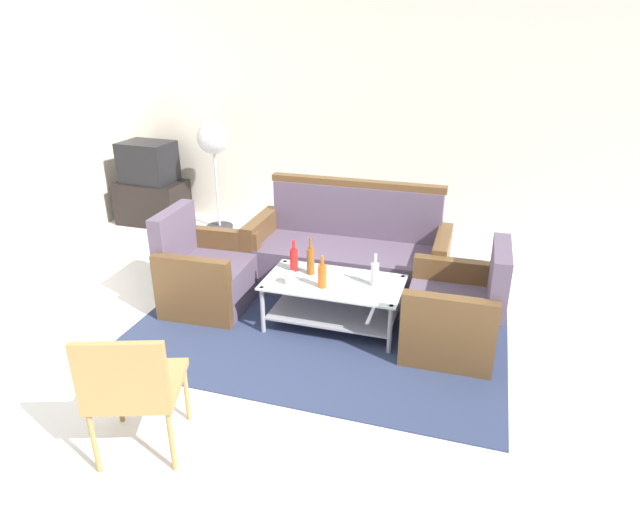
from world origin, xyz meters
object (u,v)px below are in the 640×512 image
(coffee_table, at_px, (333,297))
(wicker_chair, at_px, (132,384))
(couch, at_px, (348,256))
(bottle_orange, at_px, (322,275))
(tv_stand, at_px, (153,202))
(pedestal_fan, at_px, (213,145))
(bottle_red, at_px, (294,259))
(television, at_px, (148,162))
(cup, at_px, (290,278))
(armchair_left, at_px, (206,275))
(bottle_clear, at_px, (375,273))
(armchair_right, at_px, (455,314))
(bottle_brown, at_px, (311,260))

(coffee_table, relative_size, wicker_chair, 1.31)
(couch, xyz_separation_m, bottle_orange, (0.01, -0.86, 0.19))
(tv_stand, bearing_deg, pedestal_fan, 3.31)
(coffee_table, bearing_deg, bottle_red, 163.96)
(coffee_table, bearing_deg, pedestal_fan, 136.82)
(wicker_chair, bearing_deg, television, 102.78)
(television, bearing_deg, cup, 145.45)
(armchair_left, relative_size, bottle_red, 3.18)
(bottle_clear, xyz_separation_m, cup, (-0.64, -0.18, -0.05))
(armchair_left, height_order, television, television)
(armchair_right, bearing_deg, pedestal_fan, 56.42)
(bottle_brown, bearing_deg, wicker_chair, -103.61)
(tv_stand, height_order, wicker_chair, wicker_chair)
(bottle_orange, xyz_separation_m, bottle_brown, (-0.16, 0.20, 0.02))
(armchair_left, bearing_deg, bottle_brown, 90.16)
(armchair_left, distance_m, bottle_clear, 1.50)
(bottle_red, xyz_separation_m, tv_stand, (-2.45, 1.68, -0.25))
(couch, xyz_separation_m, coffee_table, (0.07, -0.74, -0.04))
(armchair_right, height_order, wicker_chair, armchair_right)
(couch, xyz_separation_m, wicker_chair, (-0.59, -2.46, 0.18))
(armchair_left, distance_m, coffee_table, 1.16)
(cup, bearing_deg, television, 142.35)
(bottle_orange, bearing_deg, bottle_clear, 21.83)
(armchair_left, distance_m, bottle_orange, 1.13)
(pedestal_fan, bearing_deg, television, -176.85)
(pedestal_fan, height_order, wicker_chair, pedestal_fan)
(television, xyz_separation_m, pedestal_fan, (0.86, 0.05, 0.25))
(cup, distance_m, tv_stand, 3.16)
(armchair_right, distance_m, tv_stand, 4.19)
(bottle_red, relative_size, pedestal_fan, 0.21)
(bottle_orange, bearing_deg, coffee_table, 63.16)
(couch, height_order, bottle_orange, couch)
(armchair_left, bearing_deg, bottle_orange, 79.20)
(bottle_clear, relative_size, bottle_red, 0.99)
(coffee_table, distance_m, bottle_brown, 0.35)
(armchair_left, height_order, armchair_right, same)
(tv_stand, bearing_deg, couch, -20.77)
(television, bearing_deg, tv_stand, 90.00)
(cup, relative_size, tv_stand, 0.12)
(couch, bearing_deg, tv_stand, -21.19)
(coffee_table, bearing_deg, armchair_right, -1.54)
(coffee_table, distance_m, bottle_orange, 0.27)
(couch, height_order, coffee_table, couch)
(couch, bearing_deg, armchair_left, 32.12)
(couch, relative_size, bottle_clear, 6.83)
(coffee_table, height_order, bottle_clear, bottle_clear)
(armchair_right, height_order, television, television)
(armchair_right, bearing_deg, bottle_red, 83.29)
(couch, xyz_separation_m, cup, (-0.25, -0.88, 0.14))
(bottle_orange, relative_size, television, 0.42)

